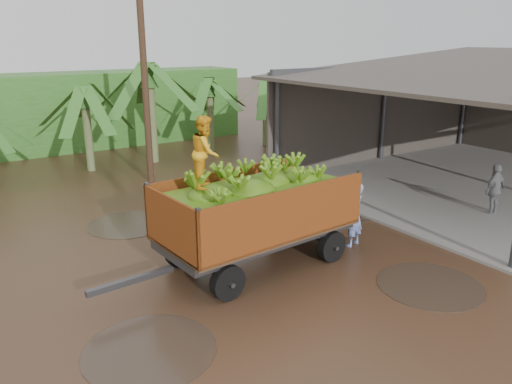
# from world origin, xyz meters

# --- Properties ---
(ground) EXTENTS (100.00, 100.00, 0.00)m
(ground) POSITION_xyz_m (0.00, 0.00, 0.00)
(ground) COLOR black
(ground) RESTS_ON ground
(packing_shed) EXTENTS (12.78, 10.80, 4.76)m
(packing_shed) POSITION_xyz_m (11.77, 1.77, 2.50)
(packing_shed) COLOR gray
(packing_shed) RESTS_ON ground
(hedge_north) EXTENTS (22.00, 3.00, 3.60)m
(hedge_north) POSITION_xyz_m (-2.00, 16.00, 1.80)
(hedge_north) COLOR #2D661E
(hedge_north) RESTS_ON ground
(banana_trailer) EXTENTS (6.46, 2.55, 3.67)m
(banana_trailer) POSITION_xyz_m (0.48, -0.12, 1.39)
(banana_trailer) COLOR #9D4816
(banana_trailer) RESTS_ON ground
(man_blue) EXTENTS (0.71, 0.56, 1.69)m
(man_blue) POSITION_xyz_m (3.22, -0.55, 0.85)
(man_blue) COLOR #7991DD
(man_blue) RESTS_ON ground
(man_grey) EXTENTS (0.96, 0.43, 1.62)m
(man_grey) POSITION_xyz_m (8.39, -1.23, 0.81)
(man_grey) COLOR gray
(man_grey) RESTS_ON ground
(utility_pole) EXTENTS (1.20, 0.24, 7.42)m
(utility_pole) POSITION_xyz_m (1.19, 8.11, 3.76)
(utility_pole) COLOR #47301E
(utility_pole) RESTS_ON ground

